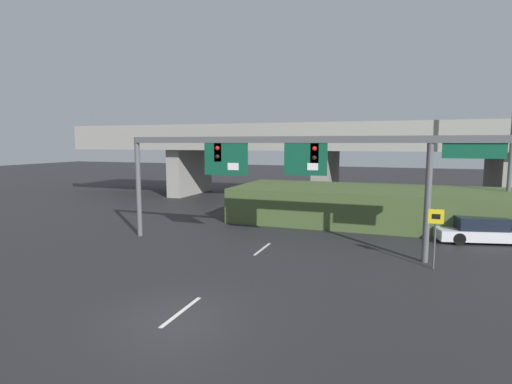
# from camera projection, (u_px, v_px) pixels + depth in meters

# --- Properties ---
(ground_plane) EXTENTS (160.00, 160.00, 0.00)m
(ground_plane) POSITION_uv_depth(u_px,v_px,m) (175.00, 317.00, 12.13)
(ground_plane) COLOR #262628
(lane_markings) EXTENTS (0.14, 26.05, 0.01)m
(lane_markings) POSITION_uv_depth(u_px,v_px,m) (284.00, 232.00, 23.56)
(lane_markings) COLOR silver
(lane_markings) RESTS_ON ground
(signal_gantry) EXTENTS (18.12, 0.44, 5.57)m
(signal_gantry) POSITION_uv_depth(u_px,v_px,m) (284.00, 157.00, 19.29)
(signal_gantry) COLOR #515456
(signal_gantry) RESTS_ON ground
(speed_limit_sign) EXTENTS (0.60, 0.11, 2.59)m
(speed_limit_sign) POSITION_uv_depth(u_px,v_px,m) (435.00, 230.00, 16.53)
(speed_limit_sign) COLOR #4C4C4C
(speed_limit_sign) RESTS_ON ground
(overpass_bridge) EXTENTS (49.39, 8.69, 6.91)m
(overpass_bridge) POSITION_uv_depth(u_px,v_px,m) (326.00, 148.00, 36.03)
(overpass_bridge) COLOR gray
(overpass_bridge) RESTS_ON ground
(grass_embankment) EXTENTS (18.23, 7.26, 2.28)m
(grass_embankment) POSITION_uv_depth(u_px,v_px,m) (373.00, 205.00, 26.41)
(grass_embankment) COLOR #42562D
(grass_embankment) RESTS_ON ground
(parked_sedan_near_right) EXTENTS (4.98, 2.79, 1.39)m
(parked_sedan_near_right) POSITION_uv_depth(u_px,v_px,m) (481.00, 230.00, 21.20)
(parked_sedan_near_right) COLOR silver
(parked_sedan_near_right) RESTS_ON ground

